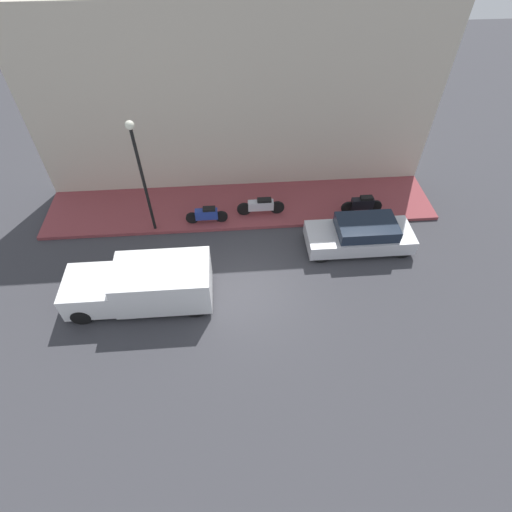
% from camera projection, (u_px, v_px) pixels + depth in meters
% --- Properties ---
extents(ground_plane, '(60.00, 60.00, 0.00)m').
position_uv_depth(ground_plane, '(248.00, 290.00, 14.92)').
color(ground_plane, '#38383D').
extents(sidewalk, '(3.10, 17.25, 0.15)m').
position_uv_depth(sidewalk, '(241.00, 206.00, 18.18)').
color(sidewalk, brown).
rests_on(sidewalk, ground_plane).
extents(building_facade, '(0.30, 17.25, 7.92)m').
position_uv_depth(building_facade, '(236.00, 107.00, 16.52)').
color(building_facade, beige).
rests_on(building_facade, ground_plane).
extents(parked_car, '(1.70, 4.25, 1.28)m').
position_uv_depth(parked_car, '(361.00, 235.00, 16.06)').
color(parked_car, silver).
rests_on(parked_car, ground_plane).
extents(delivery_van, '(1.90, 5.08, 1.65)m').
position_uv_depth(delivery_van, '(142.00, 285.00, 14.00)').
color(delivery_van, white).
rests_on(delivery_van, ground_plane).
extents(scooter_silver, '(0.30, 2.07, 0.81)m').
position_uv_depth(scooter_silver, '(261.00, 206.00, 17.36)').
color(scooter_silver, '#B7B7BF').
rests_on(scooter_silver, sidewalk).
extents(motorcycle_black, '(0.30, 1.81, 0.87)m').
position_uv_depth(motorcycle_black, '(362.00, 204.00, 17.41)').
color(motorcycle_black, black).
rests_on(motorcycle_black, sidewalk).
extents(motorcycle_blue, '(0.30, 1.79, 0.79)m').
position_uv_depth(motorcycle_blue, '(207.00, 215.00, 17.00)').
color(motorcycle_blue, navy).
rests_on(motorcycle_blue, sidewalk).
extents(streetlamp, '(0.32, 0.32, 4.92)m').
position_uv_depth(streetlamp, '(140.00, 166.00, 14.76)').
color(streetlamp, black).
rests_on(streetlamp, sidewalk).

